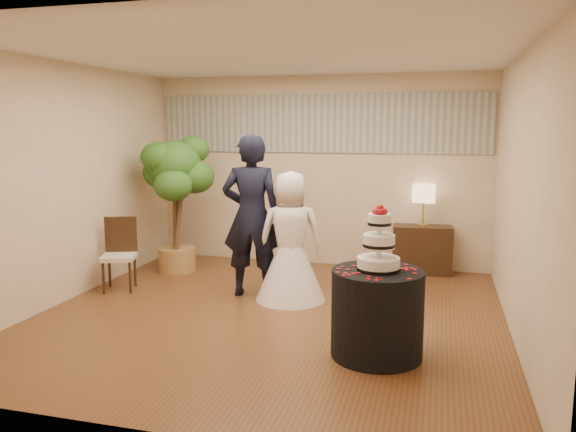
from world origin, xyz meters
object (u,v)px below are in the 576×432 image
(ficus_tree, at_px, (175,203))
(table_lamp, at_px, (423,205))
(bride, at_px, (291,236))
(wedding_cake, at_px, (379,238))
(cake_table, at_px, (377,313))
(groom, at_px, (252,216))
(side_chair, at_px, (119,255))
(console, at_px, (422,250))

(ficus_tree, bearing_deg, table_lamp, 13.18)
(table_lamp, xyz_separation_m, ficus_tree, (-3.39, -0.79, 0.02))
(bride, height_order, wedding_cake, bride)
(cake_table, relative_size, ficus_tree, 0.42)
(groom, height_order, side_chair, groom)
(wedding_cake, distance_m, table_lamp, 3.11)
(bride, relative_size, console, 1.90)
(console, distance_m, side_chair, 4.11)
(groom, bearing_deg, console, -149.58)
(ficus_tree, distance_m, side_chair, 1.22)
(groom, relative_size, table_lamp, 3.41)
(cake_table, bearing_deg, wedding_cake, 0.00)
(ficus_tree, bearing_deg, console, 13.18)
(wedding_cake, height_order, table_lamp, wedding_cake)
(bride, height_order, ficus_tree, ficus_tree)
(side_chair, bearing_deg, wedding_cake, -39.78)
(console, bearing_deg, ficus_tree, -171.80)
(bride, distance_m, ficus_tree, 2.12)
(cake_table, bearing_deg, bride, 129.83)
(console, height_order, ficus_tree, ficus_tree)
(bride, height_order, console, bride)
(ficus_tree, xyz_separation_m, side_chair, (-0.27, -1.07, -0.53))
(groom, xyz_separation_m, table_lamp, (1.97, 1.62, -0.02))
(bride, distance_m, side_chair, 2.22)
(wedding_cake, bearing_deg, table_lamp, 84.63)
(groom, bearing_deg, side_chair, -0.78)
(bride, bearing_deg, side_chair, -11.78)
(console, distance_m, ficus_tree, 3.54)
(bride, bearing_deg, cake_table, 113.15)
(cake_table, bearing_deg, console, 84.63)
(wedding_cake, relative_size, table_lamp, 1.02)
(cake_table, height_order, table_lamp, table_lamp)
(bride, height_order, table_lamp, bride)
(cake_table, distance_m, table_lamp, 3.16)
(wedding_cake, distance_m, side_chair, 3.65)
(table_lamp, xyz_separation_m, side_chair, (-3.67, -1.86, -0.51))
(cake_table, bearing_deg, table_lamp, 84.63)
(table_lamp, bearing_deg, console, 0.00)
(side_chair, bearing_deg, bride, -14.85)
(table_lamp, bearing_deg, groom, -140.64)
(cake_table, xyz_separation_m, side_chair, (-3.38, 1.23, 0.06))
(cake_table, height_order, wedding_cake, wedding_cake)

